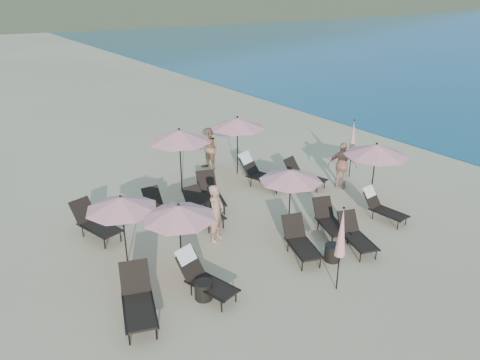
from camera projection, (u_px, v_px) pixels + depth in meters
ground at (325, 250)px, 13.41m from camera, size 800.00×800.00×0.00m
lounger_0 at (138, 299)px, 10.51m from camera, size 1.21×1.94×1.05m
lounger_1 at (202, 276)px, 11.35m from camera, size 1.02×1.76×1.04m
lounger_2 at (300, 241)px, 13.00m from camera, size 1.12×1.77×0.95m
lounger_3 at (356, 235)px, 13.36m from camera, size 1.04×1.66×0.89m
lounger_4 at (329, 220)px, 14.17m from camera, size 1.10×1.71×0.92m
lounger_5 at (382, 206)px, 15.03m from camera, size 0.71×1.57×0.95m
lounger_6 at (95, 222)px, 13.96m from camera, size 1.12×1.88×1.02m
lounger_7 at (158, 207)px, 15.04m from camera, size 0.64×1.57×0.89m
lounger_8 at (202, 208)px, 14.88m from camera, size 0.69×1.71×0.98m
lounger_9 at (210, 193)px, 15.92m from camera, size 1.19×1.90×1.02m
lounger_10 at (259, 172)px, 17.49m from camera, size 1.25×2.01×1.18m
lounger_11 at (303, 174)px, 17.57m from camera, size 1.04×1.76×0.95m
umbrella_open_0 at (179, 212)px, 11.62m from camera, size 1.90×1.90×2.04m
umbrella_open_1 at (291, 175)px, 13.83m from camera, size 1.91×1.91×2.05m
umbrella_open_2 at (376, 150)px, 15.33m from camera, size 2.12×2.12×2.28m
umbrella_open_3 at (179, 136)px, 16.31m from camera, size 2.26×2.26×2.44m
umbrella_open_4 at (237, 123)px, 18.01m from camera, size 2.21×2.21×2.38m
umbrella_open_5 at (121, 203)px, 12.09m from camera, size 1.90×1.90×2.04m
umbrella_closed_0 at (342, 233)px, 11.08m from camera, size 0.27×0.27×2.28m
umbrella_closed_1 at (353, 137)px, 17.88m from camera, size 0.27×0.27×2.34m
side_table_0 at (204, 290)px, 11.25m from camera, size 0.44×0.44×0.46m
side_table_1 at (333, 253)px, 12.81m from camera, size 0.44×0.44×0.48m
beachgoer_a at (216, 213)px, 13.61m from camera, size 0.77×0.70×1.75m
beachgoer_b at (209, 149)px, 18.92m from camera, size 0.83×0.98×1.75m
beachgoer_c at (342, 165)px, 17.18m from camera, size 1.01×1.06×1.77m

